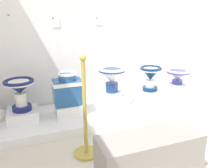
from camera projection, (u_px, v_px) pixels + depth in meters
The scene contains 17 objects.
wall_back at pixel (99, 8), 3.33m from camera, with size 3.69×0.06×3.02m, color white.
display_platform at pixel (111, 111), 3.31m from camera, with size 3.00×0.90×0.11m, color white.
plinth_block_central_ornate at pixel (23, 115), 2.89m from camera, with size 0.37×0.37×0.14m, color white.
antique_toilet_central_ornate at pixel (20, 89), 2.78m from camera, with size 0.37×0.37×0.40m.
plinth_block_leftmost at pixel (69, 109), 3.04m from camera, with size 0.36×0.33×0.16m, color white.
antique_toilet_leftmost at pixel (68, 89), 2.96m from camera, with size 0.39×0.28×0.43m.
plinth_block_pale_glazed at pixel (112, 101), 3.28m from camera, with size 0.37×0.34×0.18m, color white.
antique_toilet_pale_glazed at pixel (112, 77), 3.18m from camera, with size 0.39×0.39×0.42m.
plinth_block_tall_cobalt at pixel (149, 97), 3.43m from camera, with size 0.33×0.29×0.21m, color white.
antique_toilet_tall_cobalt at pixel (151, 75), 3.33m from camera, with size 0.32×0.32×0.36m.
plinth_block_slender_white at pixel (176, 92), 3.70m from camera, with size 0.28×0.30×0.17m, color white.
antique_toilet_slender_white at pixel (178, 75), 3.62m from camera, with size 0.39×0.39×0.30m.
info_placard_first at pixel (12, 18), 2.92m from camera, with size 0.11×0.01×0.13m.
info_placard_second at pixel (56, 22), 3.13m from camera, with size 0.11×0.01×0.15m.
info_placard_third at pixel (99, 20), 3.34m from camera, with size 0.12×0.01×0.13m.
stanchion_post_near_left at pixel (86, 128), 2.28m from camera, with size 0.27×0.27×1.06m.
museum_bench at pixel (149, 155), 2.01m from camera, with size 0.94×0.36×0.40m, color gray.
Camera 1 is at (0.67, -0.46, 1.40)m, focal length 35.88 mm.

